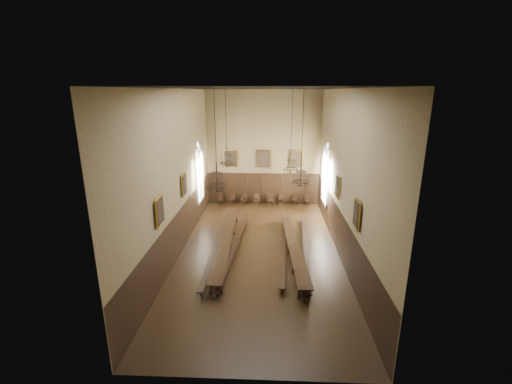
# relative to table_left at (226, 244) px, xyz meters

# --- Properties ---
(floor) EXTENTS (9.00, 18.00, 0.02)m
(floor) POSITION_rel_table_left_xyz_m (1.92, -0.18, -0.40)
(floor) COLOR black
(floor) RESTS_ON ground
(ceiling) EXTENTS (9.00, 18.00, 0.02)m
(ceiling) POSITION_rel_table_left_xyz_m (1.92, -0.18, 8.62)
(ceiling) COLOR black
(ceiling) RESTS_ON ground
(wall_back) EXTENTS (9.00, 0.02, 9.00)m
(wall_back) POSITION_rel_table_left_xyz_m (1.92, 8.83, 4.11)
(wall_back) COLOR #867652
(wall_back) RESTS_ON ground
(wall_front) EXTENTS (9.00, 0.02, 9.00)m
(wall_front) POSITION_rel_table_left_xyz_m (1.92, -9.19, 4.11)
(wall_front) COLOR #867652
(wall_front) RESTS_ON ground
(wall_left) EXTENTS (0.02, 18.00, 9.00)m
(wall_left) POSITION_rel_table_left_xyz_m (-2.59, -0.18, 4.11)
(wall_left) COLOR #867652
(wall_left) RESTS_ON ground
(wall_right) EXTENTS (0.02, 18.00, 9.00)m
(wall_right) POSITION_rel_table_left_xyz_m (6.43, -0.18, 4.11)
(wall_right) COLOR #867652
(wall_right) RESTS_ON ground
(wainscot_panelling) EXTENTS (9.00, 18.00, 2.50)m
(wainscot_panelling) POSITION_rel_table_left_xyz_m (1.92, -0.18, 0.86)
(wainscot_panelling) COLOR black
(wainscot_panelling) RESTS_ON floor
(table_left) EXTENTS (0.94, 10.00, 0.78)m
(table_left) POSITION_rel_table_left_xyz_m (0.00, 0.00, 0.00)
(table_left) COLOR black
(table_left) RESTS_ON floor
(table_right) EXTENTS (1.17, 9.82, 0.76)m
(table_right) POSITION_rel_table_left_xyz_m (3.83, -0.24, -0.01)
(table_right) COLOR black
(table_right) RESTS_ON floor
(bench_left_outer) EXTENTS (0.39, 9.40, 0.42)m
(bench_left_outer) POSITION_rel_table_left_xyz_m (-0.59, -0.31, -0.12)
(bench_left_outer) COLOR black
(bench_left_outer) RESTS_ON floor
(bench_left_inner) EXTENTS (0.99, 10.20, 0.46)m
(bench_left_inner) POSITION_rel_table_left_xyz_m (0.53, -0.01, -0.10)
(bench_left_inner) COLOR black
(bench_left_inner) RESTS_ON floor
(bench_right_inner) EXTENTS (0.69, 9.24, 0.42)m
(bench_right_inner) POSITION_rel_table_left_xyz_m (3.28, 0.06, -0.12)
(bench_right_inner) COLOR black
(bench_right_inner) RESTS_ON floor
(bench_right_outer) EXTENTS (0.97, 9.84, 0.44)m
(bench_right_outer) POSITION_rel_table_left_xyz_m (4.55, -0.12, -0.11)
(bench_right_outer) COLOR black
(bench_right_outer) RESTS_ON floor
(chair_0) EXTENTS (0.47, 0.47, 0.91)m
(chair_0) POSITION_rel_table_left_xyz_m (-1.51, 8.31, -0.11)
(chair_0) COLOR black
(chair_0) RESTS_ON floor
(chair_1) EXTENTS (0.52, 0.52, 0.93)m
(chair_1) POSITION_rel_table_left_xyz_m (-0.60, 8.35, -0.11)
(chair_1) COLOR black
(chair_1) RESTS_ON floor
(chair_2) EXTENTS (0.40, 0.40, 0.89)m
(chair_2) POSITION_rel_table_left_xyz_m (0.42, 8.38, -0.12)
(chair_2) COLOR black
(chair_2) RESTS_ON floor
(chair_3) EXTENTS (0.48, 0.48, 0.87)m
(chair_3) POSITION_rel_table_left_xyz_m (1.44, 8.33, -0.13)
(chair_3) COLOR black
(chair_3) RESTS_ON floor
(chair_4) EXTENTS (0.43, 0.43, 0.92)m
(chair_4) POSITION_rel_table_left_xyz_m (2.48, 8.30, -0.11)
(chair_4) COLOR black
(chair_4) RESTS_ON floor
(chair_5) EXTENTS (0.45, 0.45, 0.86)m
(chair_5) POSITION_rel_table_left_xyz_m (3.41, 8.39, -0.13)
(chair_5) COLOR black
(chair_5) RESTS_ON floor
(chair_6) EXTENTS (0.54, 0.54, 0.99)m
(chair_6) POSITION_rel_table_left_xyz_m (4.51, 8.39, -0.09)
(chair_6) COLOR black
(chair_6) RESTS_ON floor
(chair_7) EXTENTS (0.48, 0.48, 0.89)m
(chair_7) POSITION_rel_table_left_xyz_m (5.49, 8.34, -0.12)
(chair_7) COLOR black
(chair_7) RESTS_ON floor
(chandelier_back_left) EXTENTS (0.81, 0.81, 4.41)m
(chandelier_back_left) POSITION_rel_table_left_xyz_m (-0.12, 2.06, 4.65)
(chandelier_back_left) COLOR black
(chandelier_back_left) RESTS_ON ceiling
(chandelier_back_right) EXTENTS (0.84, 0.84, 4.91)m
(chandelier_back_right) POSITION_rel_table_left_xyz_m (3.74, 2.82, 4.18)
(chandelier_back_right) COLOR black
(chandelier_back_right) RESTS_ON ceiling
(chandelier_front_left) EXTENTS (0.89, 0.89, 4.43)m
(chandelier_front_left) POSITION_rel_table_left_xyz_m (0.06, -3.00, 4.62)
(chandelier_front_left) COLOR black
(chandelier_front_left) RESTS_ON ceiling
(chandelier_front_right) EXTENTS (0.77, 0.77, 4.35)m
(chandelier_front_right) POSITION_rel_table_left_xyz_m (3.91, -2.38, 4.72)
(chandelier_front_right) COLOR black
(chandelier_front_right) RESTS_ON ceiling
(portrait_back_0) EXTENTS (1.10, 0.12, 1.40)m
(portrait_back_0) POSITION_rel_table_left_xyz_m (-0.68, 8.70, 3.31)
(portrait_back_0) COLOR gold
(portrait_back_0) RESTS_ON wall_back
(portrait_back_1) EXTENTS (1.10, 0.12, 1.40)m
(portrait_back_1) POSITION_rel_table_left_xyz_m (1.92, 8.70, 3.31)
(portrait_back_1) COLOR gold
(portrait_back_1) RESTS_ON wall_back
(portrait_back_2) EXTENTS (1.10, 0.12, 1.40)m
(portrait_back_2) POSITION_rel_table_left_xyz_m (4.52, 8.70, 3.31)
(portrait_back_2) COLOR gold
(portrait_back_2) RESTS_ON wall_back
(portrait_left_0) EXTENTS (0.12, 1.00, 1.30)m
(portrait_left_0) POSITION_rel_table_left_xyz_m (-2.46, 0.82, 3.31)
(portrait_left_0) COLOR gold
(portrait_left_0) RESTS_ON wall_left
(portrait_left_1) EXTENTS (0.12, 1.00, 1.30)m
(portrait_left_1) POSITION_rel_table_left_xyz_m (-2.46, -3.68, 3.31)
(portrait_left_1) COLOR gold
(portrait_left_1) RESTS_ON wall_left
(portrait_right_0) EXTENTS (0.12, 1.00, 1.30)m
(portrait_right_0) POSITION_rel_table_left_xyz_m (6.30, 0.82, 3.31)
(portrait_right_0) COLOR gold
(portrait_right_0) RESTS_ON wall_right
(portrait_right_1) EXTENTS (0.12, 1.00, 1.30)m
(portrait_right_1) POSITION_rel_table_left_xyz_m (6.30, -3.68, 3.31)
(portrait_right_1) COLOR gold
(portrait_right_1) RESTS_ON wall_right
(window_right) EXTENTS (0.20, 2.20, 4.60)m
(window_right) POSITION_rel_table_left_xyz_m (6.35, 5.32, 3.01)
(window_right) COLOR white
(window_right) RESTS_ON wall_right
(window_left) EXTENTS (0.20, 2.20, 4.60)m
(window_left) POSITION_rel_table_left_xyz_m (-2.51, 5.32, 3.01)
(window_left) COLOR white
(window_left) RESTS_ON wall_left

